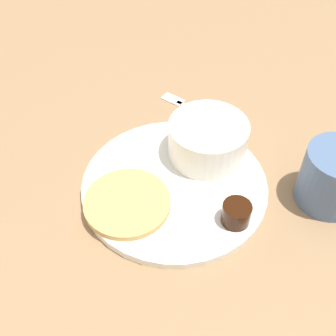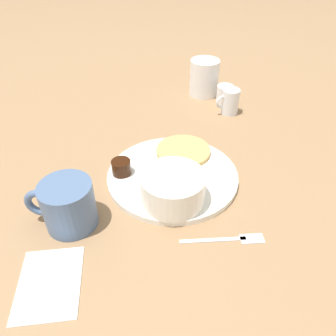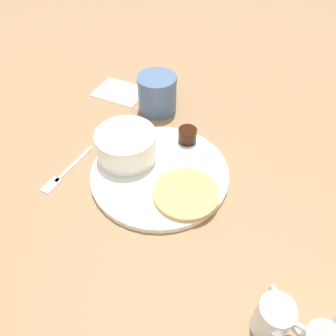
# 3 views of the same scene
# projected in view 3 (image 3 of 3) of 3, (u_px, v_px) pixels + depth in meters

# --- Properties ---
(ground_plane) EXTENTS (4.00, 4.00, 0.00)m
(ground_plane) POSITION_uv_depth(u_px,v_px,m) (160.00, 175.00, 0.63)
(ground_plane) COLOR #93704C
(plate) EXTENTS (0.26, 0.26, 0.01)m
(plate) POSITION_uv_depth(u_px,v_px,m) (160.00, 173.00, 0.62)
(plate) COLOR white
(plate) RESTS_ON ground_plane
(pancake_stack) EXTENTS (0.12, 0.12, 0.01)m
(pancake_stack) POSITION_uv_depth(u_px,v_px,m) (186.00, 193.00, 0.57)
(pancake_stack) COLOR tan
(pancake_stack) RESTS_ON plate
(bowl) EXTENTS (0.12, 0.12, 0.06)m
(bowl) POSITION_uv_depth(u_px,v_px,m) (126.00, 144.00, 0.62)
(bowl) COLOR white
(bowl) RESTS_ON plate
(syrup_cup) EXTENTS (0.04, 0.04, 0.03)m
(syrup_cup) POSITION_uv_depth(u_px,v_px,m) (187.00, 135.00, 0.66)
(syrup_cup) COLOR black
(syrup_cup) RESTS_ON plate
(butter_ramekin) EXTENTS (0.05, 0.05, 0.04)m
(butter_ramekin) POSITION_uv_depth(u_px,v_px,m) (124.00, 142.00, 0.65)
(butter_ramekin) COLOR white
(butter_ramekin) RESTS_ON plate
(coffee_mug) EXTENTS (0.09, 0.11, 0.08)m
(coffee_mug) POSITION_uv_depth(u_px,v_px,m) (158.00, 93.00, 0.74)
(coffee_mug) COLOR slate
(coffee_mug) RESTS_ON ground_plane
(creamer_pitcher_near) EXTENTS (0.05, 0.07, 0.07)m
(creamer_pitcher_near) POSITION_uv_depth(u_px,v_px,m) (272.00, 317.00, 0.41)
(creamer_pitcher_near) COLOR white
(creamer_pitcher_near) RESTS_ON ground_plane
(fork) EXTENTS (0.06, 0.14, 0.00)m
(fork) POSITION_uv_depth(u_px,v_px,m) (63.00, 173.00, 0.63)
(fork) COLOR silver
(fork) RESTS_ON ground_plane
(napkin) EXTENTS (0.14, 0.12, 0.00)m
(napkin) POSITION_uv_depth(u_px,v_px,m) (120.00, 92.00, 0.82)
(napkin) COLOR white
(napkin) RESTS_ON ground_plane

